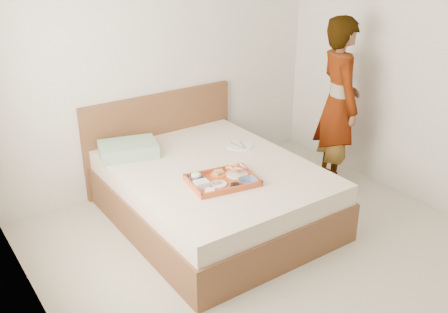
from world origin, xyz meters
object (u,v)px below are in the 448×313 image
person (338,104)px  dinner_plate (240,146)px  bed (213,193)px  tray (223,180)px

person → dinner_plate: bearing=96.6°
bed → person: person is taller
tray → person: bearing=17.7°
tray → dinner_plate: (0.58, 0.54, -0.02)m
bed → person: 1.56m
bed → dinner_plate: bearing=26.2°
tray → person: person is taller
bed → tray: bearing=-109.7°
tray → bed: bearing=80.0°
bed → person: bearing=-3.6°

